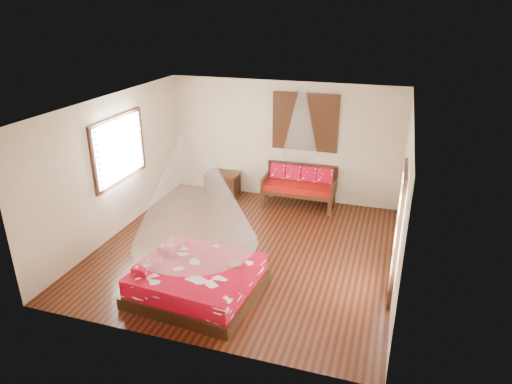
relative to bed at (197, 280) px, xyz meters
The scene contains 10 objects.
room 1.99m from the bed, 79.77° to the left, with size 5.54×5.54×2.84m.
bed is the anchor object (origin of this frame).
daybed 4.07m from the bed, 78.47° to the left, with size 1.66×0.74×0.94m.
storage_chest 4.21m from the bed, 105.75° to the left, with size 0.81×0.60×0.55m.
shutter_panel 4.69m from the bed, 79.36° to the left, with size 1.52×0.06×1.32m.
window_left 3.35m from the bed, 143.39° to the left, with size 0.10×1.74×1.34m.
glazed_door 3.27m from the bed, 18.39° to the left, with size 0.08×1.02×2.16m.
wine_tray 0.68m from the bed, 24.46° to the left, with size 0.26×0.26×0.21m.
mosquito_net_main 1.60m from the bed, ahead, with size 1.95×1.95×1.80m, color white.
mosquito_net_daybed 4.31m from the bed, 78.10° to the left, with size 0.80×0.80×1.50m, color white.
Camera 1 is at (2.52, -7.29, 4.40)m, focal length 32.00 mm.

